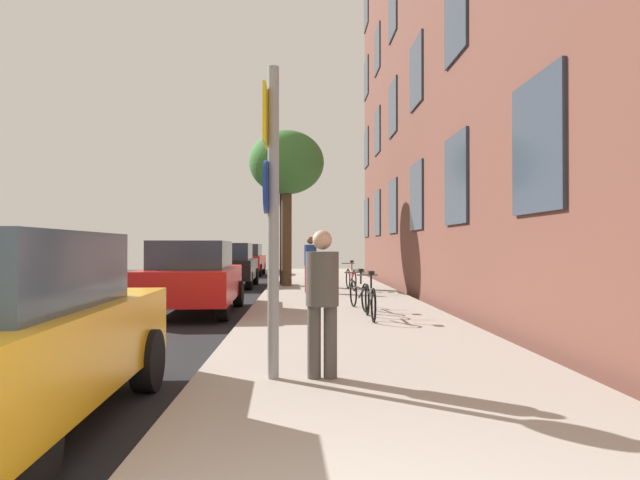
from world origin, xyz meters
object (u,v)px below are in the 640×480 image
sign_post (271,200)px  pedestrian_1 (310,261)px  bicycle_1 (359,294)px  car_2 (231,264)px  tree_near (287,165)px  bicycle_2 (351,278)px  pedestrian_0 (322,293)px  car_3 (246,259)px  traffic_light (279,214)px  car_1 (194,276)px  bicycle_0 (370,300)px

sign_post → pedestrian_1: bearing=87.0°
bicycle_1 → car_2: size_ratio=0.39×
sign_post → tree_near: (-0.20, 14.26, 2.41)m
bicycle_2 → pedestrian_1: bearing=-144.1°
bicycle_2 → pedestrian_0: pedestrian_0 is taller
bicycle_2 → pedestrian_1: (-1.31, -0.95, 0.59)m
car_3 → pedestrian_1: bearing=-75.9°
pedestrian_0 → tree_near: bearing=93.0°
bicycle_2 → car_3: 12.16m
pedestrian_0 → traffic_light: bearing=94.0°
car_1 → car_2: bearing=91.3°
bicycle_0 → bicycle_2: (0.26, 7.30, 0.01)m
car_1 → traffic_light: bearing=78.6°
car_1 → bicycle_1: bearing=-4.7°
bicycle_1 → traffic_light: bearing=104.3°
car_2 → tree_near: bearing=-24.6°
bicycle_2 → car_2: 5.16m
sign_post → traffic_light: bearing=91.9°
bicycle_0 → bicycle_1: (-0.05, 1.65, -0.01)m
bicycle_2 → pedestrian_0: bearing=-96.4°
sign_post → pedestrian_0: size_ratio=2.11×
car_1 → sign_post: bearing=-73.1°
tree_near → bicycle_2: size_ratio=3.34×
car_2 → car_3: same height
sign_post → tree_near: 14.46m
car_3 → pedestrian_0: bearing=-82.6°
traffic_light → pedestrian_1: size_ratio=2.21×
sign_post → bicycle_1: size_ratio=1.95×
traffic_light → car_2: size_ratio=0.87×
bicycle_1 → car_3: bearing=103.6°
pedestrian_1 → car_1: 5.16m
sign_post → bicycle_0: size_ratio=1.92×
bicycle_1 → bicycle_2: bicycle_2 is taller
traffic_light → pedestrian_0: 14.90m
car_1 → bicycle_2: bearing=53.2°
bicycle_1 → car_2: bearing=114.2°
bicycle_0 → sign_post: bearing=-108.5°
pedestrian_0 → car_2: (-2.82, 15.21, -0.17)m
sign_post → bicycle_1: sign_post is taller
bicycle_0 → tree_near: bearing=101.2°
bicycle_1 → sign_post: bearing=-103.7°
pedestrian_1 → car_1: bearing=-121.4°
car_1 → car_3: 16.68m
sign_post → car_3: sign_post is taller
bicycle_0 → car_1: bearing=152.3°
tree_near → pedestrian_0: 14.68m
sign_post → bicycle_0: (1.64, 4.92, -1.52)m
bicycle_1 → tree_near: bearing=103.2°
bicycle_1 → car_3: car_3 is taller
tree_near → bicycle_1: (1.80, -7.69, -3.94)m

